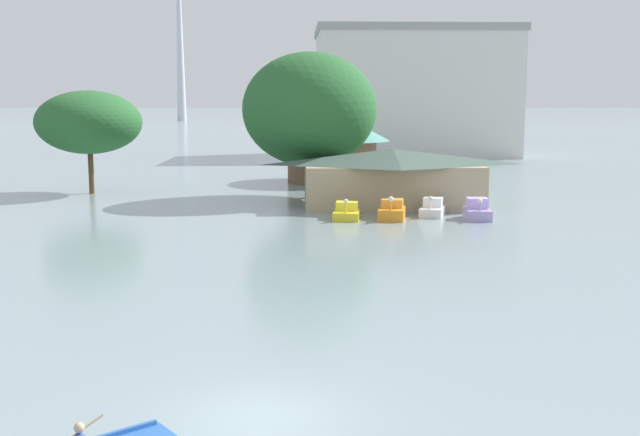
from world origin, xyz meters
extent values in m
plane|color=gray|center=(0.00, 0.00, 0.00)|extent=(2000.00, 2000.00, 0.00)
sphere|color=tan|center=(-3.62, -2.79, 1.05)|extent=(0.22, 0.22, 0.22)
cube|color=yellow|center=(4.38, 31.37, 0.28)|extent=(2.01, 2.77, 0.55)
cube|color=yellow|center=(4.42, 31.69, 0.84)|extent=(1.57, 1.34, 0.57)
cylinder|color=yellow|center=(4.24, 30.35, 0.88)|extent=(0.14, 0.14, 0.65)
sphere|color=white|center=(4.24, 30.35, 1.34)|extent=(0.28, 0.28, 0.28)
cube|color=orange|center=(7.35, 31.20, 0.37)|extent=(2.17, 2.97, 0.74)
cube|color=gold|center=(7.42, 31.53, 1.02)|extent=(1.63, 1.47, 0.55)
cylinder|color=orange|center=(7.13, 30.15, 1.02)|extent=(0.14, 0.14, 0.56)
sphere|color=white|center=(7.13, 30.15, 1.48)|extent=(0.35, 0.35, 0.35)
cube|color=white|center=(10.31, 32.63, 0.29)|extent=(2.23, 3.05, 0.59)
cube|color=white|center=(10.41, 32.96, 0.90)|extent=(1.56, 1.55, 0.62)
cylinder|color=white|center=(9.97, 31.59, 0.88)|extent=(0.14, 0.14, 0.58)
sphere|color=white|center=(9.97, 31.59, 1.33)|extent=(0.31, 0.31, 0.31)
cube|color=#B299D8|center=(13.00, 30.96, 0.35)|extent=(1.79, 2.70, 0.70)
cube|color=#C8ADF0|center=(13.02, 31.28, 1.04)|extent=(1.43, 1.27, 0.69)
cylinder|color=#B299D8|center=(12.90, 29.93, 0.95)|extent=(0.14, 0.14, 0.50)
sphere|color=white|center=(12.90, 29.93, 1.35)|extent=(0.29, 0.29, 0.29)
cube|color=tan|center=(8.17, 37.34, 1.55)|extent=(12.81, 6.14, 3.11)
pyramid|color=#42564C|center=(8.17, 37.34, 3.69)|extent=(13.83, 7.06, 1.16)
cylinder|color=brown|center=(4.66, 54.83, 1.99)|extent=(8.57, 8.57, 3.97)
cone|color=teal|center=(4.66, 54.83, 5.45)|extent=(11.08, 11.08, 2.94)
sphere|color=#B7993D|center=(4.66, 54.83, 7.27)|extent=(0.70, 0.70, 0.70)
cylinder|color=brown|center=(-16.12, 46.15, 1.67)|extent=(0.44, 0.44, 3.34)
ellipsoid|color=#28602D|center=(-16.12, 46.15, 5.98)|extent=(8.75, 8.75, 5.27)
cylinder|color=brown|center=(2.21, 42.50, 1.29)|extent=(0.75, 0.75, 2.58)
ellipsoid|color=#28602D|center=(2.21, 42.50, 7.08)|extent=(10.66, 10.66, 9.00)
cube|color=silver|center=(18.35, 91.09, 8.52)|extent=(27.56, 16.24, 17.04)
cube|color=#999993|center=(18.35, 91.09, 17.54)|extent=(28.11, 16.56, 1.00)
camera|label=1|loc=(0.77, -17.52, 7.67)|focal=42.15mm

